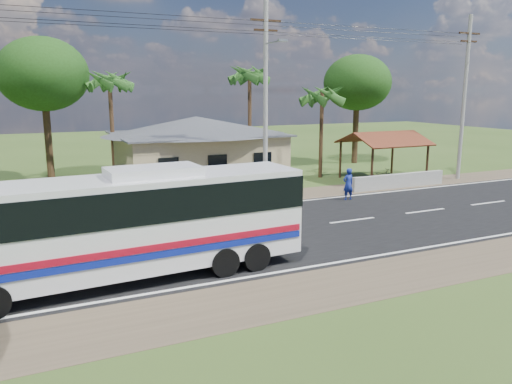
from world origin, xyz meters
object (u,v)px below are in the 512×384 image
person (348,184)px  coach_bus (125,218)px  motorcycle (380,176)px  waiting_shed (384,140)px

person → coach_bus: bearing=26.1°
coach_bus → person: size_ratio=6.58×
motorcycle → person: size_ratio=1.00×
waiting_shed → motorcycle: bearing=-134.9°
motorcycle → waiting_shed: bearing=-32.7°
waiting_shed → person: bearing=-142.9°
coach_bus → motorcycle: coach_bus is taller
coach_bus → waiting_shed: bearing=27.9°
coach_bus → person: (13.57, 7.19, -1.19)m
coach_bus → motorcycle: 21.63m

